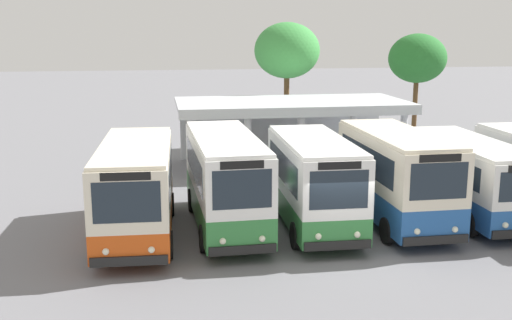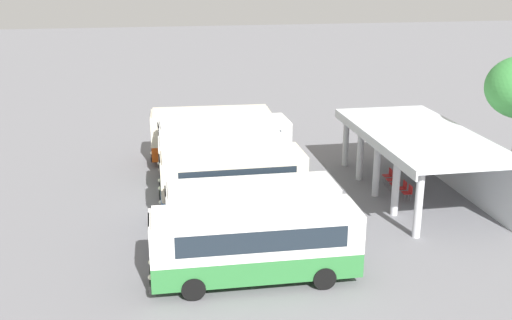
{
  "view_description": "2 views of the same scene",
  "coord_description": "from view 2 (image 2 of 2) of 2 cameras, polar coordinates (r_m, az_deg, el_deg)",
  "views": [
    {
      "loc": [
        -5.6,
        -17.82,
        7.03
      ],
      "look_at": [
        -1.62,
        6.93,
        1.68
      ],
      "focal_mm": 43.43,
      "sensor_mm": 36.0,
      "label": 1
    },
    {
      "loc": [
        29.98,
        -0.71,
        11.9
      ],
      "look_at": [
        -1.19,
        4.78,
        1.57
      ],
      "focal_mm": 42.85,
      "sensor_mm": 36.0,
      "label": 2
    }
  ],
  "objects": [
    {
      "name": "waiting_chair_fifth_seat",
      "position": [
        32.67,
        14.03,
        -2.87
      ],
      "size": [
        0.45,
        0.45,
        0.86
      ],
      "color": "slate",
      "rests_on": "ground"
    },
    {
      "name": "ground_plane",
      "position": [
        32.26,
        -8.04,
        -3.76
      ],
      "size": [
        180.0,
        180.0,
        0.0
      ],
      "primitive_type": "plane",
      "color": "slate"
    },
    {
      "name": "waiting_chair_fourth_seat",
      "position": [
        33.24,
        13.54,
        -2.47
      ],
      "size": [
        0.45,
        0.45,
        0.86
      ],
      "color": "slate",
      "rests_on": "ground"
    },
    {
      "name": "city_bus_nearest_orange",
      "position": [
        37.92,
        -4.22,
        2.56
      ],
      "size": [
        2.65,
        7.5,
        3.24
      ],
      "color": "black",
      "rests_on": "ground"
    },
    {
      "name": "waiting_chair_middle_seat",
      "position": [
        33.79,
        12.95,
        -2.08
      ],
      "size": [
        0.45,
        0.45,
        0.86
      ],
      "color": "slate",
      "rests_on": "ground"
    },
    {
      "name": "city_bus_fourth_amber",
      "position": [
        29.12,
        -2.2,
        -2.1
      ],
      "size": [
        2.44,
        6.96,
        3.38
      ],
      "color": "black",
      "rests_on": "ground"
    },
    {
      "name": "city_bus_far_end_green",
      "position": [
        23.56,
        -0.07,
        -7.64
      ],
      "size": [
        2.35,
        8.14,
        3.0
      ],
      "color": "black",
      "rests_on": "ground"
    },
    {
      "name": "terminal_canopy",
      "position": [
        33.45,
        15.76,
        1.24
      ],
      "size": [
        11.7,
        5.6,
        3.4
      ],
      "color": "silver",
      "rests_on": "ground"
    },
    {
      "name": "city_bus_fifth_blue",
      "position": [
        26.42,
        -0.42,
        -4.81
      ],
      "size": [
        2.38,
        7.46,
        2.91
      ],
      "color": "black",
      "rests_on": "ground"
    },
    {
      "name": "city_bus_second_in_row",
      "position": [
        34.99,
        -2.98,
        1.36
      ],
      "size": [
        2.43,
        7.58,
        3.36
      ],
      "color": "black",
      "rests_on": "ground"
    },
    {
      "name": "city_bus_middle_cream",
      "position": [
        32.02,
        -3.18,
        -0.34
      ],
      "size": [
        2.44,
        6.7,
        3.26
      ],
      "color": "black",
      "rests_on": "ground"
    },
    {
      "name": "waiting_chair_second_from_end",
      "position": [
        34.39,
        12.58,
        -1.7
      ],
      "size": [
        0.45,
        0.45,
        0.86
      ],
      "color": "slate",
      "rests_on": "ground"
    },
    {
      "name": "waiting_chair_end_by_column",
      "position": [
        35.0,
        12.26,
        -1.33
      ],
      "size": [
        0.45,
        0.45,
        0.86
      ],
      "color": "slate",
      "rests_on": "ground"
    }
  ]
}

